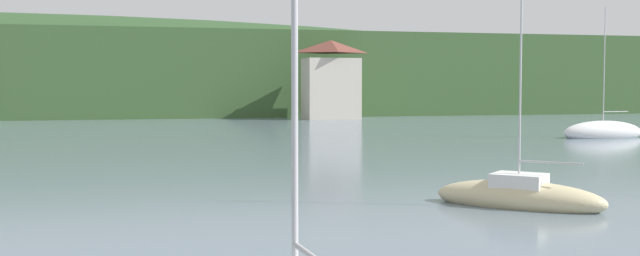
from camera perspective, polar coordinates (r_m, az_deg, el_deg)
wooded_hillside at (r=129.27m, az=-18.04°, el=3.34°), size 352.00×46.29×23.82m
shore_building_central at (r=101.06m, az=0.82°, el=3.50°), size 7.30×4.98×10.31m
sailboat_far_3 at (r=70.42m, az=20.17°, el=-0.30°), size 7.43×2.46×11.69m
sailboat_mid_9 at (r=30.01m, az=14.47°, el=-4.93°), size 5.90×6.04×9.78m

